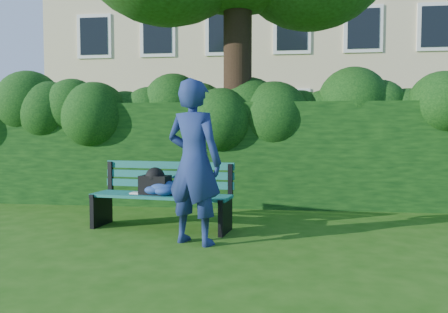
# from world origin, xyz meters

# --- Properties ---
(ground) EXTENTS (80.00, 80.00, 0.00)m
(ground) POSITION_xyz_m (0.00, 0.00, 0.00)
(ground) COLOR #1F510E
(ground) RESTS_ON ground
(apartment_building) EXTENTS (16.00, 8.08, 12.00)m
(apartment_building) POSITION_xyz_m (-0.00, 13.99, 6.00)
(apartment_building) COLOR beige
(apartment_building) RESTS_ON ground
(hedge) EXTENTS (10.00, 1.00, 1.80)m
(hedge) POSITION_xyz_m (0.00, 2.20, 0.90)
(hedge) COLOR black
(hedge) RESTS_ON ground
(park_bench) EXTENTS (1.94, 0.81, 0.89)m
(park_bench) POSITION_xyz_m (-0.78, 0.10, 0.50)
(park_bench) COLOR #105347
(park_bench) RESTS_ON ground
(man_reading) EXTENTS (0.81, 0.68, 1.91)m
(man_reading) POSITION_xyz_m (-0.20, -0.63, 0.95)
(man_reading) COLOR navy
(man_reading) RESTS_ON ground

